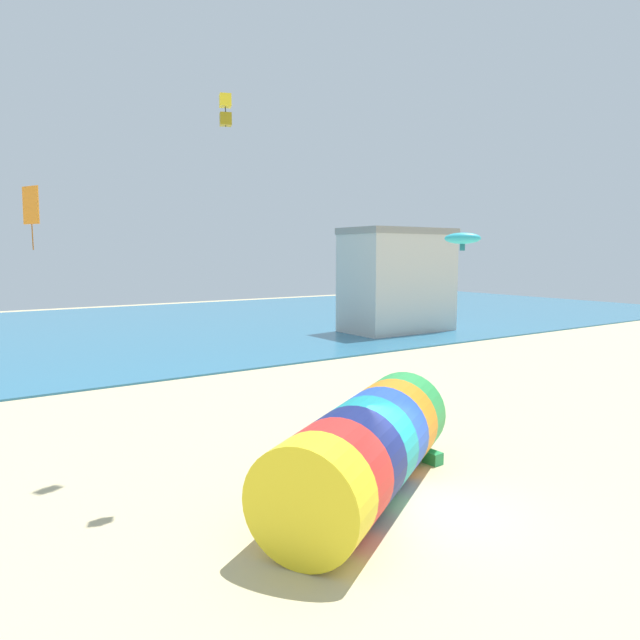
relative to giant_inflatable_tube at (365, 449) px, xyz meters
The scene contains 9 objects.
ground_plane 2.23m from the giant_inflatable_tube, 60.76° to the right, with size 120.00×120.00×0.00m, color #CCBA8C.
sea 35.82m from the giant_inflatable_tube, 88.56° to the left, with size 120.00×40.00×0.10m, color teal.
giant_inflatable_tube is the anchor object (origin of this frame).
kite_handler 4.38m from the giant_inflatable_tube, 24.51° to the left, with size 0.40×0.42×1.76m.
kite_cyan_parafoil 12.97m from the giant_inflatable_tube, 31.03° to the left, with size 1.41×1.52×0.77m.
kite_orange_diamond 11.18m from the giant_inflatable_tube, 133.19° to the left, with size 0.34×0.66×1.74m.
kite_yellow_box 9.33m from the giant_inflatable_tube, 126.63° to the left, with size 0.37×0.37×0.83m.
promenade_building 31.07m from the giant_inflatable_tube, 46.88° to the left, with size 8.47×4.92×8.07m.
cooler_box 3.37m from the giant_inflatable_tube, 12.56° to the left, with size 0.52×0.36×0.36m, color #268C4C.
Camera 1 is at (-9.58, -9.24, 6.16)m, focal length 32.00 mm.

